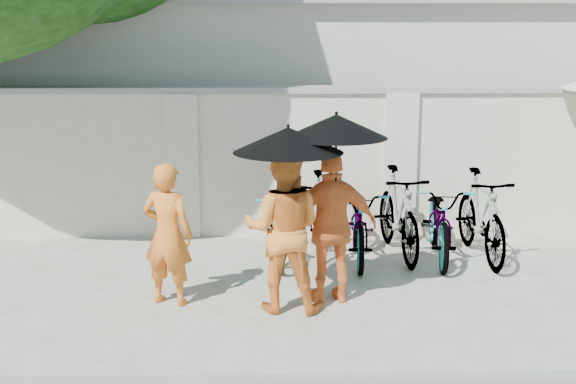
{
  "coord_description": "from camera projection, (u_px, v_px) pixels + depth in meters",
  "views": [
    {
      "loc": [
        0.17,
        -7.8,
        3.03
      ],
      "look_at": [
        0.39,
        0.94,
        1.1
      ],
      "focal_mm": 50.0,
      "sensor_mm": 36.0,
      "label": 1
    }
  ],
  "objects": [
    {
      "name": "bike_1",
      "position": [
        319.0,
        217.0,
        10.1
      ],
      "size": [
        0.58,
        1.83,
        1.09
      ],
      "primitive_type": "imported",
      "rotation": [
        0.0,
        0.0,
        -0.04
      ],
      "color": "gray",
      "rests_on": "ground"
    },
    {
      "name": "monk_right",
      "position": [
        332.0,
        227.0,
        8.52
      ],
      "size": [
        1.03,
        0.58,
        1.66
      ],
      "primitive_type": "imported",
      "rotation": [
        0.0,
        0.0,
        3.33
      ],
      "color": "orange",
      "rests_on": "ground"
    },
    {
      "name": "monk_left",
      "position": [
        168.0,
        234.0,
        8.48
      ],
      "size": [
        0.65,
        0.54,
        1.54
      ],
      "primitive_type": "imported",
      "rotation": [
        0.0,
        0.0,
        2.8
      ],
      "color": "orange",
      "rests_on": "ground"
    },
    {
      "name": "bike_0",
      "position": [
        278.0,
        225.0,
        10.08
      ],
      "size": [
        0.69,
        1.74,
        0.9
      ],
      "primitive_type": "imported",
      "rotation": [
        0.0,
        0.0,
        0.05
      ],
      "color": "gray",
      "rests_on": "ground"
    },
    {
      "name": "ground",
      "position": [
        252.0,
        316.0,
        8.26
      ],
      "size": [
        80.0,
        80.0,
        0.0
      ],
      "primitive_type": "plane",
      "color": "beige"
    },
    {
      "name": "compound_wall",
      "position": [
        327.0,
        164.0,
        11.2
      ],
      "size": [
        20.0,
        0.3,
        2.0
      ],
      "primitive_type": "cube",
      "color": "beige",
      "rests_on": "ground"
    },
    {
      "name": "bike_2",
      "position": [
        360.0,
        223.0,
        10.06
      ],
      "size": [
        0.74,
        1.85,
        0.95
      ],
      "primitive_type": "imported",
      "rotation": [
        0.0,
        0.0,
        -0.06
      ],
      "color": "gray",
      "rests_on": "ground"
    },
    {
      "name": "parasol_right",
      "position": [
        336.0,
        126.0,
        8.2
      ],
      "size": [
        1.06,
        1.06,
        1.1
      ],
      "color": "black",
      "rests_on": "ground"
    },
    {
      "name": "bike_3",
      "position": [
        398.0,
        213.0,
        10.2
      ],
      "size": [
        0.71,
        1.93,
        1.13
      ],
      "primitive_type": "imported",
      "rotation": [
        0.0,
        0.0,
        0.1
      ],
      "color": "gray",
      "rests_on": "ground"
    },
    {
      "name": "bike_5",
      "position": [
        481.0,
        216.0,
        10.09
      ],
      "size": [
        0.62,
        1.89,
        1.12
      ],
      "primitive_type": "imported",
      "rotation": [
        0.0,
        0.0,
        0.05
      ],
      "color": "gray",
      "rests_on": "ground"
    },
    {
      "name": "monk_center",
      "position": [
        283.0,
        229.0,
        8.28
      ],
      "size": [
        0.92,
        0.76,
        1.74
      ],
      "primitive_type": "imported",
      "rotation": [
        0.0,
        0.0,
        3.02
      ],
      "color": "orange",
      "rests_on": "ground"
    },
    {
      "name": "bike_4",
      "position": [
        440.0,
        221.0,
        10.1
      ],
      "size": [
        0.85,
        1.95,
        0.99
      ],
      "primitive_type": "imported",
      "rotation": [
        0.0,
        0.0,
        -0.1
      ],
      "color": "gray",
      "rests_on": "ground"
    },
    {
      "name": "parasol_center",
      "position": [
        288.0,
        140.0,
        8.0
      ],
      "size": [
        1.12,
        1.12,
        0.96
      ],
      "color": "black",
      "rests_on": "ground"
    },
    {
      "name": "building_behind",
      "position": [
        366.0,
        94.0,
        14.8
      ],
      "size": [
        14.0,
        6.0,
        3.2
      ],
      "primitive_type": "cube",
      "color": "#BEB6A5",
      "rests_on": "ground"
    }
  ]
}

